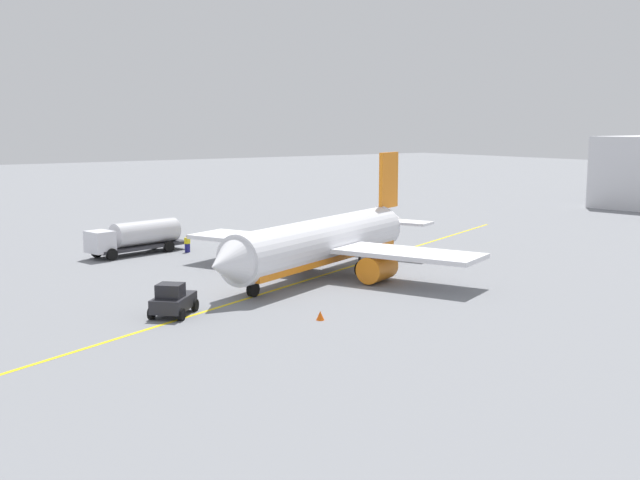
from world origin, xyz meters
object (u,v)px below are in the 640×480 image
object	(u,v)px
pushback_tug	(173,300)
safety_cone_nose	(320,315)
refueling_worker	(187,244)
fuel_tanker	(137,236)
airplane	(323,243)

from	to	relation	value
pushback_tug	safety_cone_nose	world-z (taller)	pushback_tug
pushback_tug	refueling_worker	bearing A→B (deg)	-118.19
refueling_worker	safety_cone_nose	size ratio (longest dim) A/B	2.85
pushback_tug	refueling_worker	size ratio (longest dim) A/B	2.36
fuel_tanker	airplane	bearing A→B (deg)	113.86
airplane	fuel_tanker	xyz separation A→B (m)	(8.35, -18.89, -0.98)
fuel_tanker	safety_cone_nose	bearing A→B (deg)	89.13
airplane	refueling_worker	xyz separation A→B (m)	(3.94, -17.05, -1.88)
airplane	safety_cone_nose	size ratio (longest dim) A/B	46.02
fuel_tanker	safety_cone_nose	xyz separation A→B (m)	(0.47, 30.74, -1.42)
airplane	fuel_tanker	distance (m)	20.68
airplane	fuel_tanker	world-z (taller)	airplane
safety_cone_nose	airplane	bearing A→B (deg)	-126.67
pushback_tug	safety_cone_nose	size ratio (longest dim) A/B	6.74
fuel_tanker	refueling_worker	distance (m)	4.87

